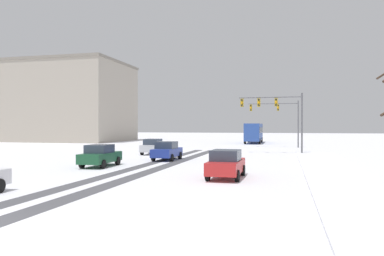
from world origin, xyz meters
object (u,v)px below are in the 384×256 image
object	(u,v)px
car_silver_lead	(153,146)
office_building_far_left_block	(68,102)
car_red_fourth	(226,164)
traffic_signal_far_right	(280,114)
car_blue_second	(167,151)
traffic_signal_near_right	(276,109)
bus_oncoming	(254,132)
car_dark_green_third	(100,155)

from	to	relation	value
car_silver_lead	office_building_far_left_block	bearing A→B (deg)	134.82
car_silver_lead	car_red_fourth	bearing A→B (deg)	-57.17
traffic_signal_far_right	car_blue_second	xyz separation A→B (m)	(-9.37, -22.11, -3.86)
traffic_signal_near_right	car_red_fourth	distance (m)	20.60
traffic_signal_far_right	bus_oncoming	size ratio (longest dim) A/B	0.62
car_dark_green_third	car_red_fourth	bearing A→B (deg)	-20.58
traffic_signal_near_right	car_dark_green_third	xyz separation A→B (m)	(-12.20, -16.35, -4.00)
car_dark_green_third	traffic_signal_far_right	bearing A→B (deg)	66.15
car_blue_second	office_building_far_left_block	xyz separation A→B (m)	(-32.02, 34.71, 6.89)
office_building_far_left_block	traffic_signal_near_right	bearing A→B (deg)	-30.86
car_blue_second	car_red_fourth	world-z (taller)	same
bus_oncoming	office_building_far_left_block	world-z (taller)	office_building_far_left_block
car_dark_green_third	office_building_far_left_block	world-z (taller)	office_building_far_left_block
car_blue_second	car_dark_green_third	xyz separation A→B (m)	(-3.14, -6.18, 0.00)
traffic_signal_far_right	car_blue_second	bearing A→B (deg)	-112.97
car_silver_lead	traffic_signal_near_right	bearing A→B (deg)	18.41
traffic_signal_near_right	car_silver_lead	xyz separation A→B (m)	(-12.54, -4.17, -4.00)
car_blue_second	office_building_far_left_block	size ratio (longest dim) A/B	0.18
car_silver_lead	car_red_fourth	distance (m)	18.92
car_blue_second	car_dark_green_third	bearing A→B (deg)	-116.91
traffic_signal_far_right	car_dark_green_third	bearing A→B (deg)	-113.85
traffic_signal_far_right	car_silver_lead	size ratio (longest dim) A/B	1.65
car_blue_second	office_building_far_left_block	distance (m)	47.72
traffic_signal_near_right	traffic_signal_far_right	world-z (taller)	same
traffic_signal_far_right	car_blue_second	distance (m)	24.32
car_silver_lead	car_blue_second	size ratio (longest dim) A/B	1.02
car_dark_green_third	bus_oncoming	xyz separation A→B (m)	(7.85, 40.64, 1.18)
car_red_fourth	bus_oncoming	distance (m)	44.43
traffic_signal_near_right	car_blue_second	size ratio (longest dim) A/B	1.66
car_silver_lead	bus_oncoming	size ratio (longest dim) A/B	0.38
car_red_fourth	office_building_far_left_block	bearing A→B (deg)	131.01
traffic_signal_far_right	office_building_far_left_block	world-z (taller)	office_building_far_left_block
traffic_signal_far_right	bus_oncoming	xyz separation A→B (m)	(-4.66, 12.34, -2.69)
traffic_signal_far_right	bus_oncoming	distance (m)	13.47
car_blue_second	bus_oncoming	size ratio (longest dim) A/B	0.37
car_silver_lead	office_building_far_left_block	world-z (taller)	office_building_far_left_block
car_red_fourth	car_silver_lead	bearing A→B (deg)	122.83
traffic_signal_near_right	car_red_fourth	xyz separation A→B (m)	(-2.28, -20.08, -4.00)
traffic_signal_far_right	car_red_fourth	distance (m)	32.35
traffic_signal_far_right	bus_oncoming	bearing A→B (deg)	110.68
car_red_fourth	office_building_far_left_block	xyz separation A→B (m)	(-38.80, 44.62, 6.89)
traffic_signal_near_right	car_dark_green_third	size ratio (longest dim) A/B	1.63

